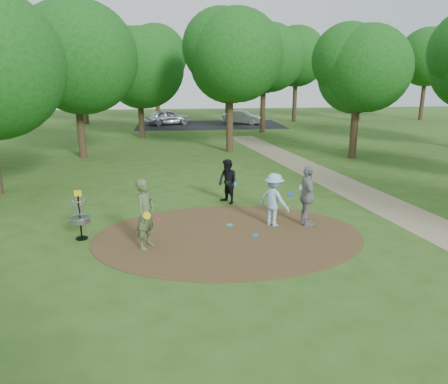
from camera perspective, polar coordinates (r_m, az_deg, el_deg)
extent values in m
plane|color=#2D5119|center=(13.67, 0.60, -5.78)|extent=(100.00, 100.00, 0.00)
cylinder|color=#47301C|center=(13.67, 0.60, -5.74)|extent=(8.40, 8.40, 0.02)
cube|color=#8C7A5B|center=(17.47, 21.37, -2.11)|extent=(7.55, 39.89, 0.01)
cube|color=black|center=(43.08, -1.90, 8.77)|extent=(14.00, 8.00, 0.01)
imported|color=#4E6138|center=(12.67, -10.21, -2.83)|extent=(0.77, 0.89, 2.05)
cylinder|color=#D5E319|center=(12.33, -10.04, -3.05)|extent=(0.22, 0.04, 0.22)
imported|color=#90C1D7|center=(14.42, 6.53, -1.02)|extent=(1.26, 1.30, 1.78)
cylinder|color=#0E40EE|center=(14.56, 8.67, -0.33)|extent=(0.29, 0.29, 0.08)
imported|color=black|center=(16.83, 0.49, 1.37)|extent=(0.99, 1.06, 1.73)
cylinder|color=#0D73EB|center=(16.93, 1.27, 1.12)|extent=(0.23, 0.08, 0.22)
imported|color=gray|center=(14.55, 10.83, -0.52)|extent=(0.50, 1.19, 2.03)
cylinder|color=white|center=(14.47, 10.21, 0.58)|extent=(0.23, 0.09, 0.22)
cylinder|color=#16B5A4|center=(14.56, 0.76, -4.31)|extent=(0.22, 0.22, 0.02)
cylinder|color=#0B7DC4|center=(13.72, 4.08, -5.61)|extent=(0.22, 0.22, 0.02)
cylinder|color=#E11640|center=(15.33, -8.60, -3.46)|extent=(0.22, 0.22, 0.02)
imported|color=#B8BDC1|center=(43.33, -7.33, 9.67)|extent=(4.66, 2.92, 1.48)
imported|color=#9D9DA4|center=(43.58, 2.39, 9.69)|extent=(4.18, 2.73, 1.30)
cylinder|color=black|center=(13.92, -18.29, -3.24)|extent=(0.05, 0.05, 1.35)
cylinder|color=black|center=(14.14, -18.07, -5.76)|extent=(0.36, 0.36, 0.04)
cylinder|color=gray|center=(13.94, -18.27, -3.45)|extent=(0.60, 0.60, 0.16)
torus|color=gray|center=(13.92, -18.30, -3.14)|extent=(0.63, 0.63, 0.03)
torus|color=gray|center=(13.76, -18.49, -0.97)|extent=(0.58, 0.58, 0.02)
cube|color=yellow|center=(13.71, -18.56, -0.16)|extent=(0.22, 0.02, 0.18)
cylinder|color=#332316|center=(27.35, -18.21, 8.23)|extent=(0.44, 0.44, 3.80)
sphere|color=#144612|center=(27.19, -18.87, 15.84)|extent=(6.31, 6.31, 6.31)
cylinder|color=#332316|center=(28.03, 0.75, 9.53)|extent=(0.44, 0.44, 4.18)
sphere|color=#144612|center=(27.90, 0.77, 16.98)|extent=(5.63, 5.63, 5.63)
cylinder|color=#332316|center=(27.03, 16.64, 8.07)|extent=(0.44, 0.44, 3.61)
sphere|color=#144612|center=(26.85, 17.17, 14.74)|extent=(4.88, 4.88, 4.88)
cylinder|color=#332316|center=(34.88, -10.77, 9.78)|extent=(0.44, 0.44, 3.42)
sphere|color=#144612|center=(34.73, -11.06, 15.30)|extent=(6.00, 6.00, 6.00)
cylinder|color=#332316|center=(37.54, 5.09, 11.09)|extent=(0.44, 0.44, 4.37)
sphere|color=#144612|center=(37.45, 5.23, 16.75)|extent=(5.53, 5.53, 5.53)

